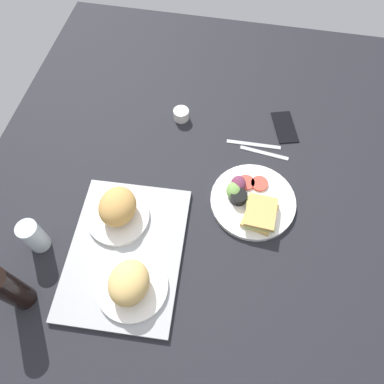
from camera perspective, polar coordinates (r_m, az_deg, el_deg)
The scene contains 11 objects.
ground_plane at distance 115.64cm, azimuth 1.28°, elevation -2.43°, with size 190.00×150.00×3.00cm, color black.
serving_tray at distance 108.90cm, azimuth -10.52°, elevation -9.34°, with size 45.00×33.00×1.60cm, color #9EA0A3.
bread_plate_near at distance 100.52cm, azimuth -9.86°, elevation -14.27°, with size 19.85×19.85×10.04cm.
bread_plate_far at distance 109.22cm, azimuth -11.77°, elevation -2.76°, with size 19.16×19.16×10.16cm.
plate_with_salad at distance 114.49cm, azimuth 9.52°, elevation -1.46°, with size 27.17×27.17×5.40cm.
drinking_glass at distance 112.98cm, azimuth -23.94°, elevation -6.47°, with size 6.07×6.07×11.78cm, color silver.
soda_bottle at distance 105.64cm, azimuth -27.02°, elevation -13.71°, with size 6.40×6.40×19.14cm, color black.
espresso_cup at distance 133.35cm, azimuth -1.74°, elevation 12.27°, with size 5.60×5.60×4.00cm, color silver.
fork at distance 127.21cm, azimuth 11.46°, elevation 6.16°, with size 17.00×1.40×0.50cm, color #B7B7BC.
knife at distance 128.74cm, azimuth 9.81°, elevation 7.53°, with size 19.00×1.40×0.50cm, color #B7B7BC.
cell_phone at distance 135.88cm, azimuth 14.59°, elevation 10.06°, with size 14.40×7.20×0.80cm, color black.
Camera 1 is at (-52.07, -7.16, 101.50)cm, focal length 33.41 mm.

